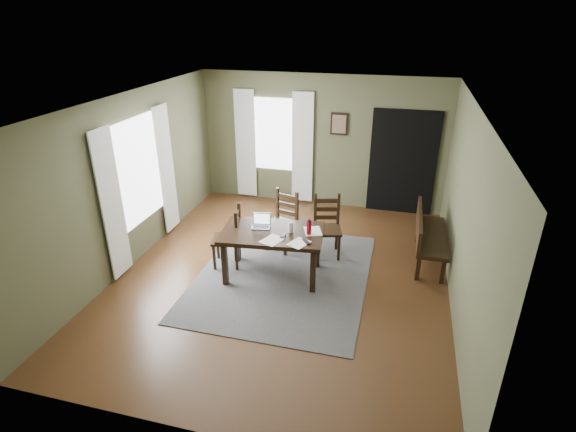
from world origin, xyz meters
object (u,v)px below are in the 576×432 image
(dining_table, at_px, (272,237))
(bench, at_px, (427,233))
(chair_end, at_px, (230,238))
(chair_back_left, at_px, (283,221))
(water_bottle, at_px, (309,227))
(laptop, at_px, (261,223))
(chair_back_right, at_px, (327,227))

(dining_table, relative_size, bench, 1.08)
(chair_end, bearing_deg, chair_back_left, 126.12)
(water_bottle, bearing_deg, laptop, 173.86)
(bench, xyz_separation_m, laptop, (-2.52, -0.96, 0.32))
(dining_table, bearing_deg, water_bottle, -0.88)
(dining_table, distance_m, chair_back_right, 1.15)
(dining_table, xyz_separation_m, laptop, (-0.21, 0.13, 0.14))
(chair_back_left, xyz_separation_m, water_bottle, (0.64, -0.87, 0.38))
(chair_back_left, relative_size, chair_back_right, 0.99)
(dining_table, xyz_separation_m, water_bottle, (0.55, 0.05, 0.21))
(laptop, distance_m, water_bottle, 0.78)
(chair_end, height_order, bench, chair_end)
(dining_table, distance_m, water_bottle, 0.59)
(bench, relative_size, water_bottle, 6.12)
(chair_end, distance_m, laptop, 0.64)
(dining_table, height_order, chair_back_right, chair_back_right)
(dining_table, distance_m, chair_back_left, 0.95)
(chair_back_left, distance_m, bench, 2.40)
(chair_back_left, xyz_separation_m, bench, (2.39, 0.17, 0.00))
(chair_end, height_order, laptop, chair_end)
(laptop, xyz_separation_m, water_bottle, (0.77, -0.08, 0.06))
(chair_back_left, distance_m, laptop, 0.86)
(chair_end, xyz_separation_m, water_bottle, (1.31, -0.10, 0.39))
(chair_back_right, relative_size, bench, 0.69)
(dining_table, relative_size, chair_back_left, 1.58)
(bench, distance_m, laptop, 2.71)
(bench, xyz_separation_m, water_bottle, (-1.75, -1.04, 0.38))
(chair_end, bearing_deg, chair_back_right, 104.53)
(laptop, bearing_deg, chair_back_left, 71.47)
(chair_end, relative_size, bench, 0.67)
(laptop, bearing_deg, chair_back_right, 31.02)
(bench, distance_m, water_bottle, 2.07)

